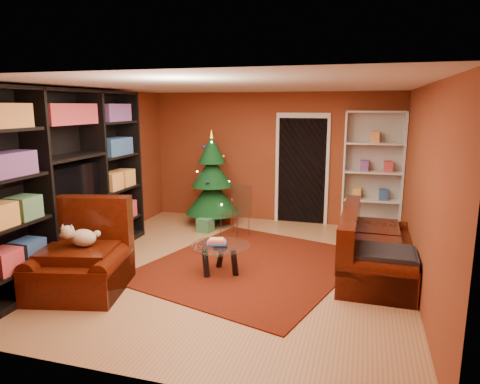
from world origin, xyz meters
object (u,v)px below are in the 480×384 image
(gift_box_teal, at_px, (210,215))
(dog, at_px, (83,238))
(rug, at_px, (251,265))
(media_unit, at_px, (68,180))
(christmas_tree, at_px, (212,179))
(white_bookshelf, at_px, (373,172))
(gift_box_green, at_px, (205,225))
(gift_box_red, at_px, (230,217))
(coffee_table, at_px, (220,259))
(sofa, at_px, (377,242))
(armchair, at_px, (79,256))
(acrylic_chair, at_px, (235,214))

(gift_box_teal, bearing_deg, dog, -96.58)
(rug, xyz_separation_m, media_unit, (-2.53, -0.72, 1.27))
(christmas_tree, xyz_separation_m, white_bookshelf, (3.03, 0.45, 0.20))
(rug, height_order, gift_box_green, gift_box_green)
(rug, relative_size, gift_box_teal, 9.94)
(gift_box_red, relative_size, coffee_table, 0.27)
(sofa, xyz_separation_m, coffee_table, (-2.10, -0.66, -0.24))
(rug, distance_m, media_unit, 2.92)
(media_unit, xyz_separation_m, armchair, (0.66, -0.75, -0.82))
(coffee_table, bearing_deg, acrylic_chair, 100.20)
(gift_box_green, xyz_separation_m, white_bookshelf, (2.98, 1.00, 0.99))
(rug, bearing_deg, acrylic_chair, 116.58)
(rug, relative_size, media_unit, 0.93)
(gift_box_green, bearing_deg, acrylic_chair, -15.53)
(christmas_tree, relative_size, gift_box_green, 7.36)
(christmas_tree, xyz_separation_m, sofa, (3.10, -1.76, -0.47))
(rug, distance_m, coffee_table, 0.58)
(rug, height_order, gift_box_teal, gift_box_teal)
(white_bookshelf, bearing_deg, christmas_tree, -171.96)
(white_bookshelf, height_order, sofa, white_bookshelf)
(gift_box_teal, relative_size, acrylic_chair, 0.37)
(gift_box_green, bearing_deg, white_bookshelf, 18.54)
(gift_box_red, distance_m, white_bookshelf, 2.92)
(gift_box_teal, height_order, acrylic_chair, acrylic_chair)
(coffee_table, bearing_deg, gift_box_teal, 113.38)
(gift_box_green, relative_size, sofa, 0.12)
(gift_box_green, relative_size, armchair, 0.22)
(gift_box_green, xyz_separation_m, coffee_table, (0.94, -1.88, 0.09))
(media_unit, distance_m, gift_box_red, 3.46)
(gift_box_green, bearing_deg, gift_box_red, 70.94)
(white_bookshelf, bearing_deg, sofa, -88.65)
(acrylic_chair, bearing_deg, coffee_table, -60.19)
(coffee_table, bearing_deg, white_bookshelf, 54.76)
(white_bookshelf, distance_m, armchair, 5.33)
(gift_box_green, distance_m, white_bookshelf, 3.29)
(christmas_tree, height_order, armchair, christmas_tree)
(gift_box_teal, distance_m, acrylic_chair, 1.16)
(rug, distance_m, white_bookshelf, 3.18)
(gift_box_red, xyz_separation_m, dog, (-0.80, -3.58, 0.58))
(white_bookshelf, xyz_separation_m, dog, (-3.52, -3.85, -0.42))
(gift_box_red, height_order, dog, dog)
(armchair, height_order, sofa, armchair)
(gift_box_green, height_order, sofa, sofa)
(white_bookshelf, relative_size, armchair, 1.93)
(gift_box_red, relative_size, acrylic_chair, 0.26)
(media_unit, xyz_separation_m, coffee_table, (2.19, 0.29, -1.06))
(dog, bearing_deg, sofa, 11.37)
(christmas_tree, height_order, dog, christmas_tree)
(media_unit, xyz_separation_m, gift_box_green, (1.25, 2.17, -1.15))
(media_unit, height_order, dog, media_unit)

